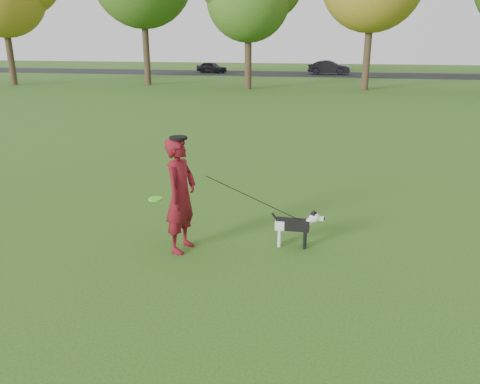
% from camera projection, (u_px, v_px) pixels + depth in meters
% --- Properties ---
extents(ground, '(120.00, 120.00, 0.00)m').
position_uv_depth(ground, '(220.00, 240.00, 8.38)').
color(ground, '#285116').
rests_on(ground, ground).
extents(road, '(120.00, 7.00, 0.02)m').
position_uv_depth(road, '(314.00, 74.00, 45.65)').
color(road, black).
rests_on(road, ground).
extents(man, '(0.59, 0.79, 1.96)m').
position_uv_depth(man, '(181.00, 195.00, 7.73)').
color(man, '#5D0D1D').
rests_on(man, ground).
extents(dog, '(0.91, 0.18, 0.69)m').
position_uv_depth(dog, '(297.00, 224.00, 8.01)').
color(dog, black).
rests_on(dog, ground).
extents(car_left, '(3.39, 2.22, 1.07)m').
position_uv_depth(car_left, '(212.00, 67.00, 47.34)').
color(car_left, black).
rests_on(car_left, road).
extents(car_mid, '(4.08, 1.75, 1.31)m').
position_uv_depth(car_mid, '(329.00, 67.00, 45.19)').
color(car_mid, black).
rests_on(car_mid, road).
extents(man_held_items, '(2.53, 0.75, 1.50)m').
position_uv_depth(man_held_items, '(256.00, 200.00, 7.72)').
color(man_held_items, '#4EE61D').
rests_on(man_held_items, ground).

